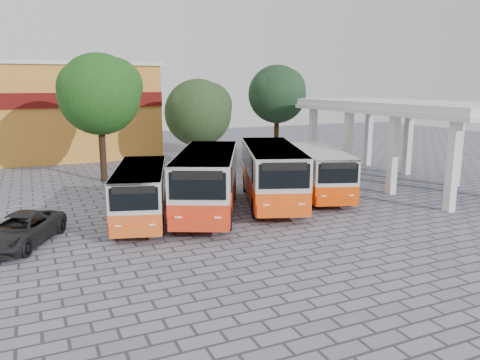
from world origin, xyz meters
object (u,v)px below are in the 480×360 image
bus_centre_right (272,171)px  parked_car (20,230)px  bus_centre_left (207,178)px  bus_far_right (320,169)px  bus_far_left (141,190)px

bus_centre_right → parked_car: bus_centre_right is taller
bus_centre_left → bus_far_right: bearing=32.4°
bus_centre_left → bus_centre_right: bearing=32.9°
bus_far_right → parked_car: size_ratio=1.77×
bus_centre_right → bus_far_right: bearing=26.8°
bus_centre_right → parked_car: 12.84m
bus_centre_left → parked_car: (-8.70, -1.36, -1.20)m
bus_centre_left → bus_centre_right: (3.94, 0.51, -0.01)m
bus_far_left → bus_far_right: bus_far_right is taller
bus_far_left → bus_centre_right: 7.33m
bus_far_left → bus_far_right: 10.72m
bus_far_left → bus_centre_right: bearing=20.0°
bus_far_left → bus_far_right: (10.69, 0.81, 0.08)m
bus_centre_right → bus_far_left: bearing=-156.2°
bus_far_left → bus_centre_left: bearing=15.3°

